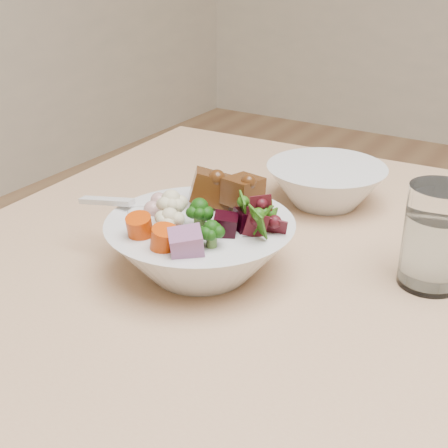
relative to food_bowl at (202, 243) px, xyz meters
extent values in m
cylinder|color=tan|center=(-0.29, 0.40, -0.42)|extent=(0.06, 0.06, 0.69)
cylinder|color=tan|center=(0.22, 0.42, -0.55)|extent=(0.03, 0.03, 0.42)
cylinder|color=tan|center=(0.16, 0.76, -0.55)|extent=(0.03, 0.03, 0.42)
sphere|color=black|center=(0.01, -0.02, 0.04)|extent=(0.04, 0.04, 0.04)
sphere|color=beige|center=(-0.03, -0.02, 0.04)|extent=(0.04, 0.04, 0.04)
cube|color=black|center=(0.05, 0.01, 0.03)|extent=(0.04, 0.04, 0.03)
cube|color=#85507A|center=(0.03, -0.07, 0.04)|extent=(0.05, 0.05, 0.04)
cylinder|color=#D05405|center=(-0.04, -0.07, 0.04)|extent=(0.03, 0.03, 0.03)
sphere|color=tan|center=(-0.06, -0.01, 0.03)|extent=(0.02, 0.02, 0.02)
ellipsoid|color=silver|center=(-0.07, -0.02, 0.03)|extent=(0.04, 0.03, 0.01)
cube|color=silver|center=(-0.13, -0.02, 0.03)|extent=(0.08, 0.02, 0.02)
cylinder|color=white|center=(0.23, 0.11, 0.02)|extent=(0.07, 0.07, 0.12)
cylinder|color=silver|center=(0.23, 0.11, 0.01)|extent=(0.06, 0.06, 0.08)
camera|label=1|loc=(0.36, -0.53, 0.32)|focal=50.00mm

